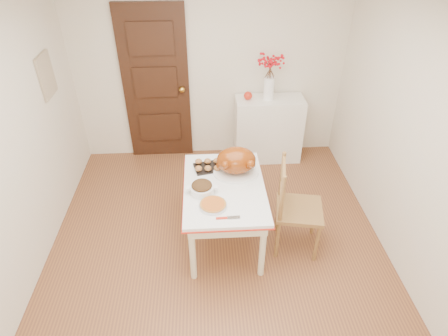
{
  "coord_description": "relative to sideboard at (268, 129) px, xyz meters",
  "views": [
    {
      "loc": [
        -0.1,
        -2.69,
        2.97
      ],
      "look_at": [
        0.08,
        0.27,
        0.89
      ],
      "focal_mm": 30.21,
      "sensor_mm": 36.0,
      "label": 1
    }
  ],
  "objects": [
    {
      "name": "pie_server",
      "position": [
        -0.69,
        -2.02,
        0.26
      ],
      "size": [
        0.22,
        0.07,
        0.01
      ],
      "primitive_type": null,
      "rotation": [
        0.0,
        0.0,
        0.03
      ],
      "color": "silver",
      "rests_on": "kitchen_table"
    },
    {
      "name": "chair_oak",
      "position": [
        0.04,
        -1.7,
        0.06
      ],
      "size": [
        0.53,
        0.53,
        1.02
      ],
      "primitive_type": null,
      "rotation": [
        0.0,
        0.0,
        1.38
      ],
      "color": "brown",
      "rests_on": "floor"
    },
    {
      "name": "pumpkin_pie",
      "position": [
        -0.82,
        -1.86,
        0.28
      ],
      "size": [
        0.29,
        0.29,
        0.05
      ],
      "primitive_type": "cylinder",
      "rotation": [
        0.0,
        0.0,
        -0.17
      ],
      "color": "#AF541A",
      "rests_on": "kitchen_table"
    },
    {
      "name": "door_back",
      "position": [
        -1.47,
        0.19,
        0.58
      ],
      "size": [
        0.85,
        0.06,
        2.06
      ],
      "primitive_type": "cube",
      "color": "black",
      "rests_on": "ground"
    },
    {
      "name": "photo_board",
      "position": [
        -2.5,
        -0.58,
        1.05
      ],
      "size": [
        0.03,
        0.35,
        0.45
      ],
      "primitive_type": "cube",
      "color": "#C2B78C",
      "rests_on": "ground"
    },
    {
      "name": "drinking_glass",
      "position": [
        -0.64,
        -1.08,
        0.31
      ],
      "size": [
        0.07,
        0.07,
        0.1
      ],
      "primitive_type": "cylinder",
      "rotation": [
        0.0,
        0.0,
        0.28
      ],
      "color": "white",
      "rests_on": "kitchen_table"
    },
    {
      "name": "stuffing_dish",
      "position": [
        -0.91,
        -1.64,
        0.32
      ],
      "size": [
        0.35,
        0.31,
        0.11
      ],
      "primitive_type": null,
      "rotation": [
        0.0,
        0.0,
        0.34
      ],
      "color": "#402511",
      "rests_on": "kitchen_table"
    },
    {
      "name": "shaker_pair",
      "position": [
        -0.42,
        -1.12,
        0.3
      ],
      "size": [
        0.1,
        0.06,
        0.09
      ],
      "primitive_type": null,
      "rotation": [
        0.0,
        0.0,
        -0.3
      ],
      "color": "white",
      "rests_on": "kitchen_table"
    },
    {
      "name": "apple",
      "position": [
        -0.29,
        0.0,
        0.5
      ],
      "size": [
        0.11,
        0.11,
        0.11
      ],
      "primitive_type": "sphere",
      "color": "red",
      "rests_on": "sideboard"
    },
    {
      "name": "wall_back",
      "position": [
        -0.77,
        0.22,
        0.8
      ],
      "size": [
        3.5,
        0.0,
        2.5
      ],
      "primitive_type": "cube",
      "color": "beige",
      "rests_on": "ground"
    },
    {
      "name": "wall_right",
      "position": [
        0.98,
        -1.78,
        0.8
      ],
      "size": [
        0.0,
        4.0,
        2.5
      ],
      "primitive_type": "cube",
      "color": "beige",
      "rests_on": "ground"
    },
    {
      "name": "turkey_platter",
      "position": [
        -0.56,
        -1.35,
        0.4
      ],
      "size": [
        0.51,
        0.43,
        0.29
      ],
      "primitive_type": null,
      "rotation": [
        0.0,
        0.0,
        -0.13
      ],
      "color": "#79370C",
      "rests_on": "kitchen_table"
    },
    {
      "name": "berry_vase",
      "position": [
        -0.03,
        0.0,
        0.75
      ],
      "size": [
        0.31,
        0.31,
        0.61
      ],
      "primitive_type": null,
      "color": "white",
      "rests_on": "sideboard"
    },
    {
      "name": "kitchen_table",
      "position": [
        -0.69,
        -1.56,
        -0.09
      ],
      "size": [
        0.81,
        1.18,
        0.71
      ],
      "primitive_type": null,
      "color": "white",
      "rests_on": "floor"
    },
    {
      "name": "rolls_tray",
      "position": [
        -0.85,
        -1.24,
        0.3
      ],
      "size": [
        0.32,
        0.27,
        0.07
      ],
      "primitive_type": null,
      "rotation": [
        0.0,
        0.0,
        0.22
      ],
      "color": "#A56534",
      "rests_on": "kitchen_table"
    },
    {
      "name": "sideboard",
      "position": [
        0.0,
        0.0,
        0.0
      ],
      "size": [
        0.9,
        0.4,
        0.9
      ],
      "primitive_type": "cube",
      "color": "silver",
      "rests_on": "floor"
    },
    {
      "name": "floor",
      "position": [
        -0.77,
        -1.78,
        -0.45
      ],
      "size": [
        3.5,
        4.0,
        0.0
      ],
      "primitive_type": "cube",
      "color": "brown",
      "rests_on": "ground"
    },
    {
      "name": "wall_left",
      "position": [
        -2.52,
        -1.78,
        0.8
      ],
      "size": [
        0.0,
        4.0,
        2.5
      ],
      "primitive_type": "cube",
      "color": "beige",
      "rests_on": "ground"
    },
    {
      "name": "carving_knife",
      "position": [
        -0.83,
        -1.75,
        0.26
      ],
      "size": [
        0.24,
        0.09,
        0.01
      ],
      "primitive_type": null,
      "rotation": [
        0.0,
        0.0,
        -0.16
      ],
      "color": "silver",
      "rests_on": "kitchen_table"
    }
  ]
}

